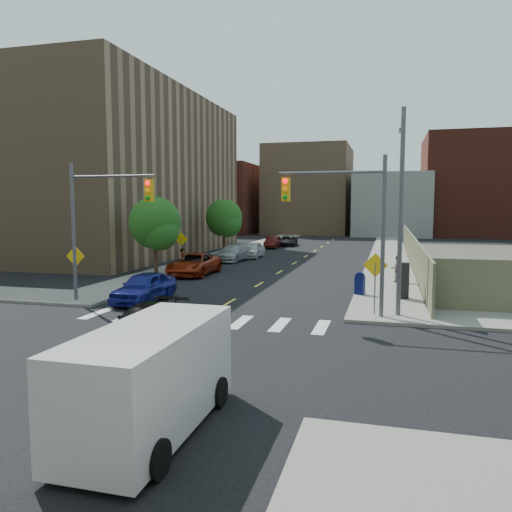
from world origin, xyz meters
The scene contains 30 objects.
ground centered at (0.00, 0.00, 0.00)m, with size 160.00×160.00×0.00m, color black.
sidewalk_nw centered at (-7.75, 41.50, 0.07)m, with size 3.50×73.00×0.15m, color gray.
sidewalk_ne centered at (7.75, 41.50, 0.07)m, with size 3.50×73.00×0.15m, color gray.
fence_north centered at (9.60, 28.00, 1.25)m, with size 0.12×44.00×2.50m, color #6F724F.
building_nw centered at (-22.00, 30.00, 8.00)m, with size 22.00×30.00×16.00m, color #8C6B4C.
bg_bldg_west centered at (-22.00, 70.00, 6.00)m, with size 14.00×18.00×12.00m, color #592319.
bg_bldg_midwest centered at (-6.00, 72.00, 7.50)m, with size 14.00×16.00×15.00m, color #8C6B4C.
bg_bldg_center centered at (8.00, 70.00, 5.00)m, with size 12.00×16.00×10.00m, color gray.
bg_bldg_east centered at (22.00, 72.00, 8.00)m, with size 18.00×18.00×16.00m, color #592319.
signal_nw centered at (-5.98, 6.00, 4.53)m, with size 4.59×0.30×7.00m.
signal_ne centered at (5.98, 6.00, 4.53)m, with size 4.59×0.30×7.00m.
streetlight_ne centered at (8.20, 6.90, 5.22)m, with size 0.25×3.70×9.00m.
warn_sign_nw centered at (-7.80, 6.50, 1.99)m, with size 1.06×0.06×2.83m.
warn_sign_ne centered at (7.20, 6.50, 1.99)m, with size 1.06×0.06×2.83m.
warn_sign_midwest centered at (-7.80, 20.00, 1.99)m, with size 1.06×0.06×2.83m.
tree_west_near centered at (-8.00, 16.05, 3.48)m, with size 3.66×3.64×5.52m.
tree_west_far centered at (-8.00, 31.05, 3.48)m, with size 3.66×3.64×5.52m.
parked_car_blue centered at (-4.20, 7.00, 0.76)m, with size 1.80×4.49×1.53m, color navy.
parked_car_black centered at (-5.50, 17.40, 0.71)m, with size 1.50×4.29×1.41m, color black.
parked_car_red centered at (-5.50, 16.93, 0.77)m, with size 2.54×5.51×1.53m, color maroon.
parked_car_silver centered at (-5.50, 26.14, 0.74)m, with size 2.07×5.10×1.48m, color #9B9EA2.
parked_car_white centered at (-4.67, 29.33, 0.74)m, with size 1.74×4.32×1.47m, color silver.
parked_car_maroon centered at (-5.20, 40.11, 0.67)m, with size 1.41×4.05×1.34m, color #45100D.
parked_car_grey centered at (-4.20, 43.94, 0.62)m, with size 2.05×4.44×1.23m, color black.
black_sedan centered at (-0.80, 0.56, 0.63)m, with size 1.78×4.37×1.27m, color black.
cargo_van centered at (2.86, -6.07, 1.23)m, with size 2.15×5.12×2.34m.
mailbox centered at (6.30, 11.27, 0.73)m, with size 0.58×0.50×1.20m.
payphone centered at (8.50, 10.61, 1.07)m, with size 0.55×0.45×1.85m, color black.
pedestrian_west centered at (-6.30, 16.84, 1.02)m, with size 0.63×0.42×1.74m, color gray.
pedestrian_east centered at (8.29, 16.35, 0.96)m, with size 0.79×0.61×1.62m, color gray.
Camera 1 is at (7.74, -15.69, 4.89)m, focal length 35.00 mm.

